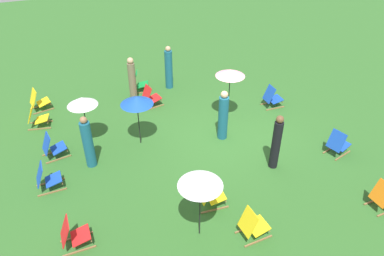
% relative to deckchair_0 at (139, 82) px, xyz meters
% --- Properties ---
extents(ground_plane, '(40.00, 40.00, 0.00)m').
position_rel_deckchair_0_xyz_m(ground_plane, '(-3.97, -1.89, -0.37)').
color(ground_plane, '#2D6026').
extents(deckchair_0, '(0.68, 0.87, 0.83)m').
position_rel_deckchair_0_xyz_m(deckchair_0, '(0.00, 0.00, 0.00)').
color(deckchair_0, olive).
rests_on(deckchair_0, ground).
extents(deckchair_1, '(0.61, 0.83, 0.83)m').
position_rel_deckchair_0_xyz_m(deckchair_1, '(-1.32, -0.09, 0.00)').
color(deckchair_1, olive).
rests_on(deckchair_1, ground).
extents(deckchair_2, '(0.50, 0.77, 0.83)m').
position_rel_deckchair_0_xyz_m(deckchair_2, '(-4.57, 3.78, 0.00)').
color(deckchair_2, olive).
rests_on(deckchair_2, ground).
extents(deckchair_3, '(0.50, 0.77, 0.83)m').
position_rel_deckchair_0_xyz_m(deckchair_3, '(-3.04, -4.27, 0.00)').
color(deckchair_3, olive).
rests_on(deckchair_3, ground).
extents(deckchair_4, '(0.60, 0.83, 0.83)m').
position_rel_deckchair_0_xyz_m(deckchair_4, '(-3.17, 3.52, 0.00)').
color(deckchair_4, olive).
rests_on(deckchair_4, ground).
extents(deckchair_5, '(0.66, 0.86, 0.83)m').
position_rel_deckchair_0_xyz_m(deckchair_5, '(-6.25, -4.59, 0.00)').
color(deckchair_5, olive).
rests_on(deckchair_5, ground).
extents(deckchair_6, '(0.49, 0.77, 0.83)m').
position_rel_deckchair_0_xyz_m(deckchair_6, '(-6.79, 3.35, 0.00)').
color(deckchair_6, olive).
rests_on(deckchair_6, ground).
extents(deckchair_7, '(0.50, 0.77, 0.83)m').
position_rel_deckchair_0_xyz_m(deckchair_7, '(-8.51, -4.14, 0.00)').
color(deckchair_7, olive).
rests_on(deckchair_7, ground).
extents(deckchair_8, '(0.51, 0.78, 0.83)m').
position_rel_deckchair_0_xyz_m(deckchair_8, '(-8.07, -0.58, 0.00)').
color(deckchair_8, olive).
rests_on(deckchair_8, ground).
extents(deckchair_9, '(0.62, 0.84, 0.83)m').
position_rel_deckchair_0_xyz_m(deckchair_9, '(-1.21, 3.89, 0.00)').
color(deckchair_9, olive).
rests_on(deckchair_9, ground).
extents(deckchair_10, '(0.53, 0.79, 0.83)m').
position_rel_deckchair_0_xyz_m(deckchair_10, '(-6.78, -0.08, 0.00)').
color(deckchair_10, olive).
rests_on(deckchair_10, ground).
extents(deckchair_12, '(0.63, 0.84, 0.83)m').
position_rel_deckchair_0_xyz_m(deckchair_12, '(-0.07, 3.78, 0.00)').
color(deckchair_12, olive).
rests_on(deckchair_12, ground).
extents(umbrella_0, '(1.00, 1.00, 1.70)m').
position_rel_deckchair_0_xyz_m(umbrella_0, '(-3.45, 0.88, 1.20)').
color(umbrella_0, black).
rests_on(umbrella_0, ground).
extents(umbrella_1, '(1.01, 1.01, 1.76)m').
position_rel_deckchair_0_xyz_m(umbrella_1, '(-7.54, 0.54, 1.28)').
color(umbrella_1, black).
rests_on(umbrella_1, ground).
extents(umbrella_2, '(0.92, 0.92, 1.69)m').
position_rel_deckchair_0_xyz_m(umbrella_2, '(-2.87, 2.41, 1.18)').
color(umbrella_2, black).
rests_on(umbrella_2, ground).
extents(umbrella_3, '(0.98, 0.98, 1.90)m').
position_rel_deckchair_0_xyz_m(umbrella_3, '(-3.20, -2.36, 1.41)').
color(umbrella_3, black).
rests_on(umbrella_3, ground).
extents(person_0, '(0.42, 0.42, 1.76)m').
position_rel_deckchair_0_xyz_m(person_0, '(-0.17, -1.22, 0.46)').
color(person_0, '#195972').
rests_on(person_0, ground).
extents(person_1, '(0.35, 0.35, 1.71)m').
position_rel_deckchair_0_xyz_m(person_1, '(-4.16, -1.69, 0.44)').
color(person_1, '#195972').
rests_on(person_1, ground).
extents(person_2, '(0.41, 0.41, 1.69)m').
position_rel_deckchair_0_xyz_m(person_2, '(-3.99, 2.52, 0.43)').
color(person_2, '#195972').
rests_on(person_2, ground).
extents(person_3, '(0.35, 0.35, 1.76)m').
position_rel_deckchair_0_xyz_m(person_3, '(-0.70, 0.39, 0.49)').
color(person_3, '#72664C').
rests_on(person_3, ground).
extents(person_4, '(0.36, 0.36, 1.75)m').
position_rel_deckchair_0_xyz_m(person_4, '(-6.05, -2.44, 0.48)').
color(person_4, black).
rests_on(person_4, ground).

